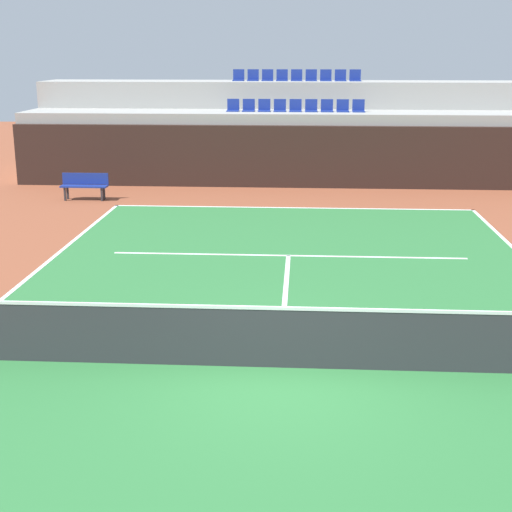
% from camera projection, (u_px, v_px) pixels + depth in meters
% --- Properties ---
extents(ground_plane, '(80.00, 80.00, 0.00)m').
position_uv_depth(ground_plane, '(279.00, 368.00, 11.25)').
color(ground_plane, brown).
extents(court_surface, '(11.00, 24.00, 0.01)m').
position_uv_depth(court_surface, '(280.00, 368.00, 11.25)').
color(court_surface, '#2D7238').
rests_on(court_surface, ground_plane).
extents(baseline_far, '(11.00, 0.10, 0.00)m').
position_uv_depth(baseline_far, '(292.00, 208.00, 22.74)').
color(baseline_far, white).
rests_on(baseline_far, court_surface).
extents(service_line_far, '(8.26, 0.10, 0.00)m').
position_uv_depth(service_line_far, '(288.00, 256.00, 17.40)').
color(service_line_far, white).
rests_on(service_line_far, court_surface).
extents(centre_service_line, '(0.10, 6.40, 0.00)m').
position_uv_depth(centre_service_line, '(285.00, 299.00, 14.32)').
color(centre_service_line, white).
rests_on(centre_service_line, court_surface).
extents(back_wall, '(19.86, 0.30, 2.15)m').
position_uv_depth(back_wall, '(294.00, 157.00, 25.98)').
color(back_wall, black).
rests_on(back_wall, ground_plane).
extents(stands_tier_lower, '(19.86, 2.40, 2.52)m').
position_uv_depth(stands_tier_lower, '(295.00, 147.00, 27.23)').
color(stands_tier_lower, '#9E9E99').
rests_on(stands_tier_lower, ground_plane).
extents(stands_tier_upper, '(19.86, 2.40, 3.52)m').
position_uv_depth(stands_tier_upper, '(296.00, 127.00, 29.41)').
color(stands_tier_upper, '#9E9E99').
rests_on(stands_tier_upper, ground_plane).
extents(seating_row_lower, '(4.99, 0.44, 0.44)m').
position_uv_depth(seating_row_lower, '(295.00, 108.00, 26.96)').
color(seating_row_lower, navy).
rests_on(seating_row_lower, stands_tier_lower).
extents(seating_row_upper, '(4.99, 0.44, 0.44)m').
position_uv_depth(seating_row_upper, '(297.00, 78.00, 29.00)').
color(seating_row_upper, navy).
rests_on(seating_row_upper, stands_tier_upper).
extents(tennis_net, '(11.08, 0.08, 1.07)m').
position_uv_depth(tennis_net, '(280.00, 336.00, 11.11)').
color(tennis_net, black).
rests_on(tennis_net, court_surface).
extents(player_bench, '(1.50, 0.40, 0.85)m').
position_uv_depth(player_bench, '(85.00, 184.00, 23.93)').
color(player_bench, navy).
rests_on(player_bench, ground_plane).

